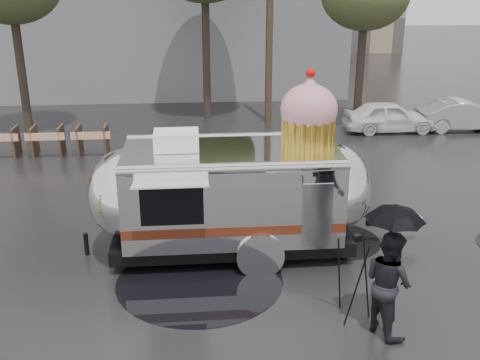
{
  "coord_description": "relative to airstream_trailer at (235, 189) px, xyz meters",
  "views": [
    {
      "loc": [
        -0.61,
        -8.79,
        5.78
      ],
      "look_at": [
        0.35,
        2.49,
        1.64
      ],
      "focal_mm": 42.0,
      "sensor_mm": 36.0,
      "label": 1
    }
  ],
  "objects": [
    {
      "name": "ground",
      "position": [
        -0.24,
        -2.49,
        -1.44
      ],
      "size": [
        120.0,
        120.0,
        0.0
      ],
      "primitive_type": "plane",
      "color": "black",
      "rests_on": "ground"
    },
    {
      "name": "puddles",
      "position": [
        1.97,
        -0.68,
        -1.43
      ],
      "size": [
        9.89,
        7.53,
        0.01
      ],
      "color": "black",
      "rests_on": "ground"
    },
    {
      "name": "utility_pole",
      "position": [
        2.26,
        11.51,
        3.18
      ],
      "size": [
        1.6,
        0.28,
        9.0
      ],
      "color": "#473323",
      "rests_on": "ground"
    },
    {
      "name": "barricade_row",
      "position": [
        -5.79,
        7.48,
        -0.91
      ],
      "size": [
        4.3,
        0.8,
        1.0
      ],
      "color": "#473323",
      "rests_on": "ground"
    },
    {
      "name": "airstream_trailer",
      "position": [
        0.0,
        0.0,
        0.0
      ],
      "size": [
        7.61,
        2.89,
        4.1
      ],
      "rotation": [
        0.0,
        0.0,
        0.0
      ],
      "color": "silver",
      "rests_on": "ground"
    },
    {
      "name": "person_right",
      "position": [
        2.32,
        -3.29,
        -0.5
      ],
      "size": [
        0.81,
        1.02,
        1.88
      ],
      "primitive_type": "imported",
      "rotation": [
        0.0,
        0.0,
        1.96
      ],
      "color": "black",
      "rests_on": "ground"
    },
    {
      "name": "umbrella_black",
      "position": [
        2.32,
        -3.29,
        0.51
      ],
      "size": [
        1.18,
        1.18,
        2.35
      ],
      "color": "black",
      "rests_on": "ground"
    },
    {
      "name": "tripod",
      "position": [
        1.88,
        -2.81,
        -0.46
      ],
      "size": [
        0.66,
        0.61,
        1.62
      ],
      "rotation": [
        0.0,
        0.0,
        0.42
      ],
      "color": "black",
      "rests_on": "ground"
    }
  ]
}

